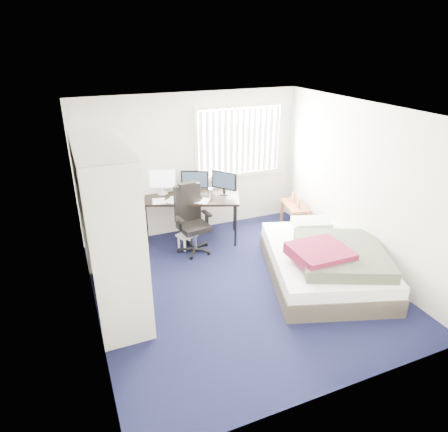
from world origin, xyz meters
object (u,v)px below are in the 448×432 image
office_chair (192,226)px  bed (326,261)px  desk (192,195)px  nightstand (295,207)px

office_chair → bed: 2.23m
desk → nightstand: size_ratio=2.34×
office_chair → bed: bearing=-46.3°
nightstand → bed: size_ratio=0.31×
desk → office_chair: (-0.16, -0.43, -0.38)m
desk → office_chair: 0.60m
office_chair → bed: (1.54, -1.61, -0.16)m
desk → bed: size_ratio=0.72×
desk → bed: desk is taller
bed → office_chair: bearing=133.7°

